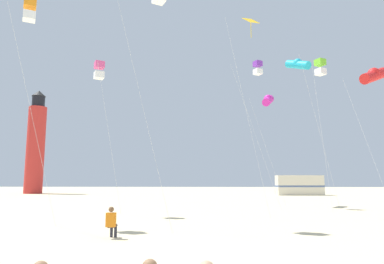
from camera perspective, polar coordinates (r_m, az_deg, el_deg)
The scene contains 11 objects.
kite_flyer_standing at distance 13.58m, azimuth -13.17°, elevation -14.21°, with size 0.35×0.52×1.16m.
kite_box_violet at distance 29.98m, azimuth 10.82°, elevation 10.34°, with size 3.45×2.77×12.08m.
kite_box_lime at distance 26.69m, azimuth 20.47°, elevation 9.98°, with size 1.01×1.01×10.72m.
kite_box_rainbow at distance 23.84m, azimuth -15.10°, elevation 9.81°, with size 2.04×2.06×9.89m.
kite_diamond_gold at distance 24.07m, azimuth 9.64°, elevation 16.42°, with size 2.36×2.36×12.88m.
kite_tube_magenta at distance 31.45m, azimuth 12.49°, elevation 5.17°, with size 2.65×3.08×9.88m.
kite_tube_scarlet at distance 25.50m, azimuth 27.88°, elevation 8.31°, with size 3.12×2.91×9.58m.
kite_tube_cyan at distance 31.39m, azimuth 17.11°, elevation 10.67°, with size 3.57×3.85×12.68m.
kite_box_orange at distance 20.85m, azimuth -25.28°, elevation 17.72°, with size 2.46×2.46×11.51m.
lighthouse_distant at distance 61.18m, azimuth -24.44°, elevation -1.89°, with size 2.80×2.80×16.80m.
rv_van_cream at distance 51.99m, azimuth 17.32°, elevation -8.42°, with size 6.46×2.41×2.80m.
Camera 1 is at (1.93, -7.19, 2.14)m, focal length 32.23 mm.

